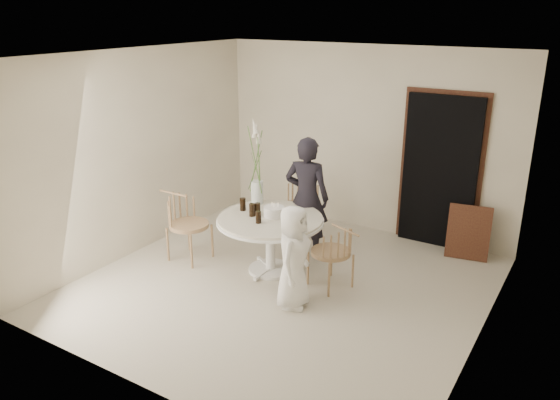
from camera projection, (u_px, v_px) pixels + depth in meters
The scene contains 18 objects.
ground at pixel (284, 285), 6.58m from camera, with size 4.50×4.50×0.00m, color beige.
room_shell at pixel (284, 156), 6.04m from camera, with size 4.50×4.50×4.50m.
doorway at pixel (440, 172), 7.42m from camera, with size 1.00×0.10×2.10m, color black.
door_trim at pixel (441, 167), 7.43m from camera, with size 1.12×0.03×2.22m, color #55351D.
table at pixel (270, 226), 6.75m from camera, with size 1.33×1.33×0.73m.
picture_frame at pixel (469, 233), 7.20m from camera, with size 0.55×0.04×0.73m, color #55351D.
chair_far at pixel (303, 197), 7.95m from camera, with size 0.60×0.62×0.86m.
chair_right at pixel (338, 249), 6.32m from camera, with size 0.59×0.57×0.82m.
chair_left at pixel (181, 216), 7.16m from camera, with size 0.55×0.52×0.90m.
girl at pixel (307, 198), 7.14m from camera, with size 0.60×0.39×1.63m, color black.
boy at pixel (293, 257), 5.96m from camera, with size 0.58×0.38×1.18m, color white.
birthday_cake at pixel (274, 211), 6.73m from camera, with size 0.26×0.26×0.17m.
cola_tumbler_a at pixel (257, 209), 6.76m from camera, with size 0.07×0.07×0.16m, color black.
cola_tumbler_b at pixel (258, 217), 6.51m from camera, with size 0.07×0.07×0.15m, color black.
cola_tumbler_c at pixel (243, 204), 6.92m from camera, with size 0.08×0.08×0.16m, color black.
cola_tumbler_d at pixel (252, 210), 6.73m from camera, with size 0.07×0.07×0.16m, color black.
plate_stack at pixel (296, 230), 6.27m from camera, with size 0.19×0.19×0.05m, color white.
flower_vase at pixel (257, 174), 7.07m from camera, with size 0.16×0.16×1.13m.
Camera 1 is at (3.04, -5.01, 3.17)m, focal length 35.00 mm.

